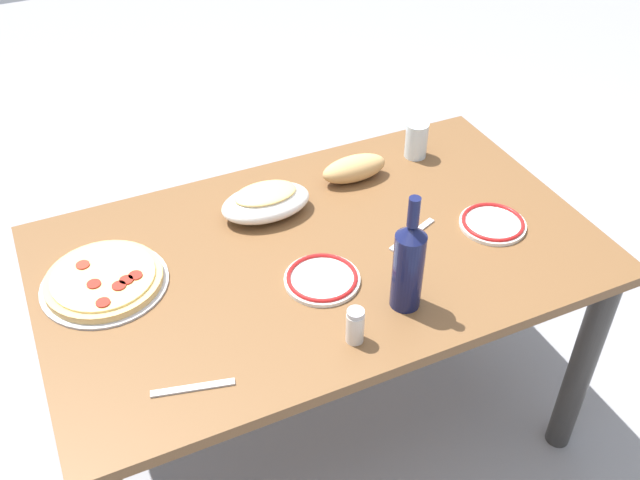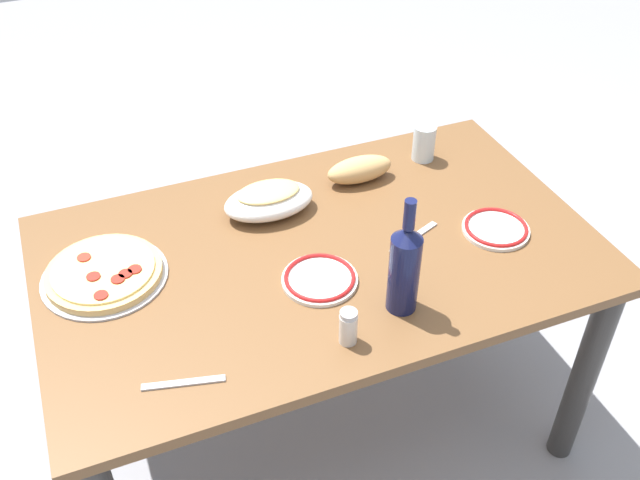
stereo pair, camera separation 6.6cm
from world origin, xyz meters
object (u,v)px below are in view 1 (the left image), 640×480
side_plate_far (322,279)px  bread_loaf (354,169)px  baked_pasta_dish (266,201)px  wine_bottle (408,264)px  water_glass (416,140)px  dining_table (320,282)px  side_plate_near (493,223)px  pepperoni_pizza (104,280)px  spice_shaker (355,326)px

side_plate_far → bread_loaf: bread_loaf is taller
baked_pasta_dish → bread_loaf: bearing=-170.9°
wine_bottle → side_plate_far: wine_bottle is taller
baked_pasta_dish → water_glass: bearing=-170.9°
dining_table → side_plate_near: side_plate_near is taller
baked_pasta_dish → wine_bottle: 0.48m
pepperoni_pizza → side_plate_near: 0.98m
baked_pasta_dish → side_plate_far: 0.31m
dining_table → water_glass: water_glass is taller
baked_pasta_dish → water_glass: 0.51m
baked_pasta_dish → water_glass: (-0.50, -0.08, 0.01)m
wine_bottle → side_plate_far: size_ratio=1.64×
baked_pasta_dish → side_plate_far: baked_pasta_dish is taller
baked_pasta_dish → water_glass: water_glass is taller
side_plate_near → side_plate_far: 0.49m
wine_bottle → spice_shaker: wine_bottle is taller
spice_shaker → bread_loaf: bearing=-116.6°
dining_table → baked_pasta_dish: size_ratio=5.75×
side_plate_near → spice_shaker: spice_shaker is taller
baked_pasta_dish → spice_shaker: size_ratio=2.76×
side_plate_near → side_plate_far: same height
pepperoni_pizza → bread_loaf: bread_loaf is taller
baked_pasta_dish → wine_bottle: wine_bottle is taller
pepperoni_pizza → spice_shaker: size_ratio=3.43×
dining_table → water_glass: size_ratio=12.93×
pepperoni_pizza → side_plate_near: size_ratio=1.73×
side_plate_near → spice_shaker: 0.55m
water_glass → spice_shaker: (0.49, 0.58, -0.01)m
side_plate_far → pepperoni_pizza: bearing=-23.4°
water_glass → side_plate_far: size_ratio=0.59×
baked_pasta_dish → pepperoni_pizza: bearing=12.7°
bread_loaf → side_plate_far: bearing=53.3°
dining_table → pepperoni_pizza: size_ratio=4.62×
side_plate_near → bread_loaf: bearing=-55.8°
water_glass → spice_shaker: bearing=49.7°
side_plate_near → side_plate_far: bearing=1.0°
baked_pasta_dish → spice_shaker: 0.50m
dining_table → side_plate_far: size_ratio=7.62×
dining_table → side_plate_far: (0.04, 0.11, 0.12)m
baked_pasta_dish → spice_shaker: spice_shaker is taller
spice_shaker → pepperoni_pizza: bearing=-41.4°
side_plate_far → spice_shaker: 0.20m
wine_bottle → water_glass: 0.63m
wine_bottle → bread_loaf: size_ratio=1.55×
wine_bottle → dining_table: bearing=-69.4°
wine_bottle → spice_shaker: size_ratio=3.41×
pepperoni_pizza → water_glass: water_glass is taller
pepperoni_pizza → wine_bottle: wine_bottle is taller
side_plate_far → water_glass: bearing=-141.4°
side_plate_near → bread_loaf: 0.41m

